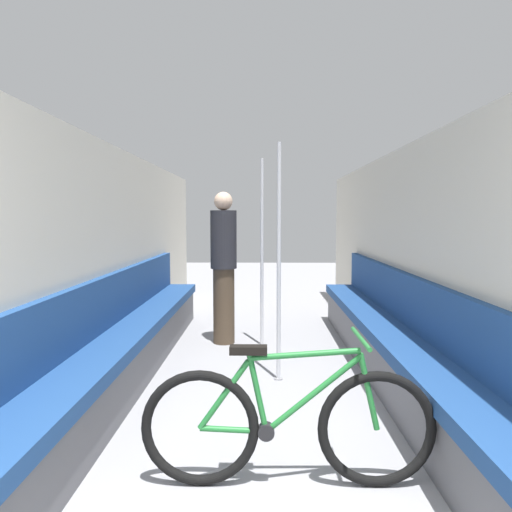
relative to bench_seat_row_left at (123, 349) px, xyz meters
The scene contains 8 objects.
wall_left 0.78m from the bench_seat_row_left, behind, with size 0.10×9.80×2.12m, color beige.
wall_right 2.69m from the bench_seat_row_left, ahead, with size 0.10×9.80×2.12m, color beige.
bench_seat_row_left is the anchor object (origin of this frame).
bench_seat_row_right 2.35m from the bench_seat_row_left, ahead, with size 0.43×5.74×0.95m.
bicycle 2.07m from the bench_seat_row_left, 49.78° to the right, with size 1.59×0.46×0.83m.
grab_pole_near 1.53m from the bench_seat_row_left, ahead, with size 0.08×0.08×2.10m.
grab_pole_far 1.97m from the bench_seat_row_left, 49.52° to the left, with size 0.08×0.08×2.10m.
passenger_standing 1.77m from the bench_seat_row_left, 63.21° to the left, with size 0.30×0.30×1.74m.
Camera 1 is at (0.03, -0.85, 1.45)m, focal length 35.00 mm.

